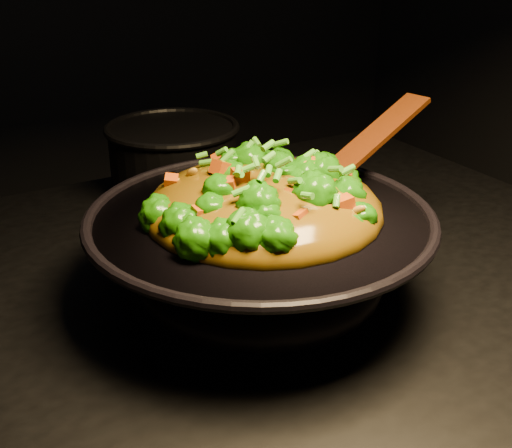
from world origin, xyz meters
TOP-DOWN VIEW (x-y plane):
  - wok at (0.02, -0.05)m, footprint 0.46×0.46m
  - stir_fry at (0.02, -0.05)m, footprint 0.36×0.36m
  - spatula at (0.19, -0.02)m, footprint 0.25×0.09m
  - back_pot at (0.06, 0.32)m, footprint 0.21×0.21m

SIDE VIEW (x-z plane):
  - wok at x=0.02m, z-range 0.90..1.01m
  - back_pot at x=0.06m, z-range 0.90..1.02m
  - spatula at x=0.19m, z-range 1.00..1.11m
  - stir_fry at x=0.02m, z-range 1.01..1.11m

